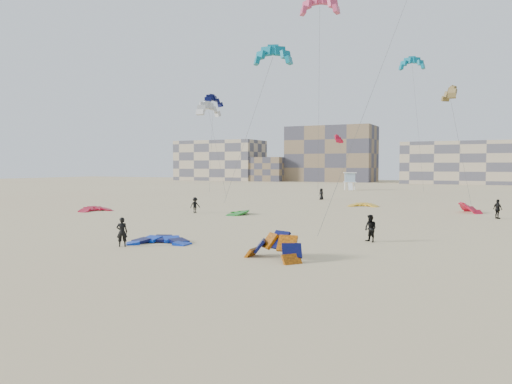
% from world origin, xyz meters
% --- Properties ---
extents(ground, '(320.00, 320.00, 0.00)m').
position_xyz_m(ground, '(0.00, 0.00, 0.00)').
color(ground, '#CBBC88').
rests_on(ground, ground).
extents(kite_ground_blue, '(4.95, 5.07, 1.36)m').
position_xyz_m(kite_ground_blue, '(-0.23, 1.85, 0.00)').
color(kite_ground_blue, '#003EE4').
rests_on(kite_ground_blue, ground).
extents(kite_ground_orange, '(4.49, 4.47, 3.56)m').
position_xyz_m(kite_ground_orange, '(8.82, 0.07, 0.00)').
color(kite_ground_orange, orange).
rests_on(kite_ground_orange, ground).
extents(kite_ground_red, '(5.15, 5.03, 1.80)m').
position_xyz_m(kite_ground_red, '(-21.06, 17.82, 0.00)').
color(kite_ground_red, '#B41223').
rests_on(kite_ground_red, ground).
extents(kite_ground_green, '(4.80, 4.65, 1.61)m').
position_xyz_m(kite_ground_green, '(-5.03, 21.61, 0.00)').
color(kite_ground_green, '#127F1F').
rests_on(kite_ground_green, ground).
extents(kite_ground_red_far, '(4.45, 4.36, 3.23)m').
position_xyz_m(kite_ground_red_far, '(17.04, 34.39, 0.00)').
color(kite_ground_red_far, '#B41223').
rests_on(kite_ground_red_far, ground).
extents(kite_ground_yellow, '(4.11, 4.29, 1.44)m').
position_xyz_m(kite_ground_yellow, '(4.47, 37.52, 0.00)').
color(kite_ground_yellow, yellow).
rests_on(kite_ground_yellow, ground).
extents(kitesurfer_main, '(0.81, 0.77, 1.87)m').
position_xyz_m(kitesurfer_main, '(-1.58, -0.19, 0.94)').
color(kitesurfer_main, black).
rests_on(kitesurfer_main, ground).
extents(kitesurfer_b, '(1.13, 1.07, 1.84)m').
position_xyz_m(kitesurfer_b, '(12.12, 8.60, 0.92)').
color(kitesurfer_b, black).
rests_on(kitesurfer_b, ground).
extents(kitesurfer_c, '(1.16, 1.27, 1.72)m').
position_xyz_m(kitesurfer_c, '(-9.75, 20.83, 0.86)').
color(kitesurfer_c, black).
rests_on(kitesurfer_c, ground).
extents(kitesurfer_d, '(1.08, 1.13, 1.88)m').
position_xyz_m(kitesurfer_d, '(19.74, 28.71, 0.94)').
color(kitesurfer_d, black).
rests_on(kitesurfer_d, ground).
extents(kitesurfer_e, '(0.98, 0.82, 1.72)m').
position_xyz_m(kitesurfer_e, '(-4.32, 47.30, 0.86)').
color(kitesurfer_e, black).
rests_on(kitesurfer_e, ground).
extents(kite_fly_teal_a, '(8.94, 4.78, 16.45)m').
position_xyz_m(kite_fly_teal_a, '(-0.98, 21.82, 16.07)').
color(kite_fly_teal_a, '#025983').
rests_on(kite_fly_teal_a, ground).
extents(kite_fly_grey, '(8.84, 8.58, 13.57)m').
position_xyz_m(kite_fly_grey, '(-17.86, 37.00, 13.06)').
color(kite_fly_grey, white).
rests_on(kite_fly_grey, ground).
extents(kite_fly_pink, '(6.42, 12.76, 26.03)m').
position_xyz_m(kite_fly_pink, '(-1.19, 36.82, 25.37)').
color(kite_fly_pink, '#E6446F').
rests_on(kite_fly_pink, ground).
extents(kite_fly_olive, '(4.33, 3.68, 13.01)m').
position_xyz_m(kite_fly_olive, '(14.73, 33.79, 12.87)').
color(kite_fly_olive, brown).
rests_on(kite_fly_olive, ground).
extents(kite_fly_navy, '(6.02, 9.72, 16.83)m').
position_xyz_m(kite_fly_navy, '(-25.06, 50.36, 16.25)').
color(kite_fly_navy, '#0B0943').
rests_on(kite_fly_navy, ground).
extents(kite_fly_teal_b, '(4.41, 4.38, 21.32)m').
position_xyz_m(kite_fly_teal_b, '(7.10, 57.22, 21.02)').
color(kite_fly_teal_b, '#025983').
rests_on(kite_fly_teal_b, ground).
extents(kite_fly_red, '(5.27, 7.27, 10.27)m').
position_xyz_m(kite_fly_red, '(-6.73, 64.22, 9.93)').
color(kite_fly_red, '#B41223').
rests_on(kite_fly_red, ground).
extents(lifeguard_tower_far, '(3.36, 5.53, 3.75)m').
position_xyz_m(lifeguard_tower_far, '(-8.58, 78.70, 1.86)').
color(lifeguard_tower_far, white).
rests_on(lifeguard_tower_far, ground).
extents(condo_west_a, '(30.00, 15.00, 14.00)m').
position_xyz_m(condo_west_a, '(-70.00, 130.00, 7.00)').
color(condo_west_a, tan).
rests_on(condo_west_a, ground).
extents(condo_west_b, '(28.00, 14.00, 18.00)m').
position_xyz_m(condo_west_b, '(-30.00, 134.00, 9.00)').
color(condo_west_b, brown).
rests_on(condo_west_b, ground).
extents(condo_mid, '(32.00, 16.00, 12.00)m').
position_xyz_m(condo_mid, '(10.00, 130.00, 6.00)').
color(condo_mid, tan).
rests_on(condo_mid, ground).
extents(condo_fill_left, '(12.00, 10.00, 8.00)m').
position_xyz_m(condo_fill_left, '(-50.00, 128.00, 4.00)').
color(condo_fill_left, brown).
rests_on(condo_fill_left, ground).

